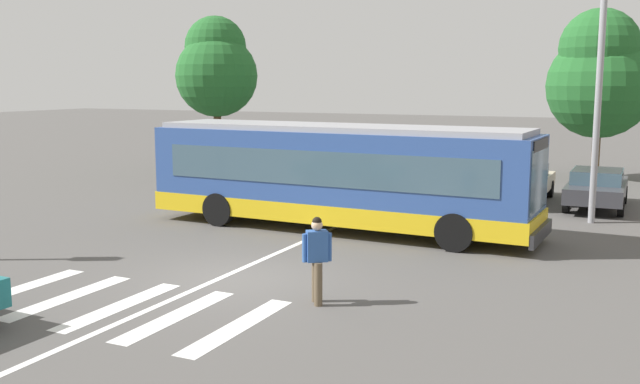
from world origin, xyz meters
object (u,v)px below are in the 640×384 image
parked_car_blue (453,176)px  parked_car_teal (380,172)px  background_tree_right (600,75)px  background_tree_left (216,68)px  twin_arm_street_lamp (601,44)px  pedestrian_crossing_street (317,255)px  parked_car_white (324,168)px  parked_car_champagne (522,180)px  city_transit_bus (338,176)px  parked_car_black (266,165)px  parked_car_charcoal (597,186)px

parked_car_blue → parked_car_teal: bearing=-174.4°
parked_car_blue → background_tree_right: 9.29m
background_tree_right → background_tree_left: bearing=-162.1°
twin_arm_street_lamp → parked_car_blue: bearing=146.7°
pedestrian_crossing_street → background_tree_right: 22.15m
background_tree_right → parked_car_white: bearing=-144.3°
pedestrian_crossing_street → twin_arm_street_lamp: size_ratio=0.20×
parked_car_champagne → background_tree_right: size_ratio=0.61×
pedestrian_crossing_street → city_transit_bus: bearing=110.7°
parked_car_black → parked_car_white: bearing=1.4°
city_transit_bus → pedestrian_crossing_street: 7.21m
parked_car_teal → parked_car_white: bearing=172.8°
parked_car_white → twin_arm_street_lamp: bearing=-18.1°
parked_car_blue → city_transit_bus: bearing=-100.1°
parked_car_white → parked_car_champagne: (8.05, -0.33, 0.00)m
pedestrian_crossing_street → parked_car_charcoal: size_ratio=0.38×
pedestrian_crossing_street → parked_car_teal: (-4.04, 14.14, -0.20)m
background_tree_right → pedestrian_crossing_street: bearing=-98.7°
parked_car_blue → background_tree_right: bearing=58.1°
parked_car_charcoal → parked_car_teal: bearing=177.4°
twin_arm_street_lamp → parked_car_black: bearing=165.6°
background_tree_left → twin_arm_street_lamp: bearing=-17.3°
parked_car_blue → background_tree_left: 12.76m
twin_arm_street_lamp → background_tree_left: 17.99m
background_tree_left → background_tree_right: 17.21m
city_transit_bus → background_tree_right: size_ratio=1.57×
parked_car_teal → parked_car_blue: (2.87, 0.28, 0.00)m
pedestrian_crossing_street → parked_car_blue: size_ratio=0.37×
parked_car_teal → twin_arm_street_lamp: twin_arm_street_lamp is taller
parked_car_teal → parked_car_champagne: same height
city_transit_bus → parked_car_black: city_transit_bus is taller
parked_car_white → parked_car_blue: size_ratio=0.99×
city_transit_bus → parked_car_white: city_transit_bus is taller
city_transit_bus → parked_car_charcoal: (6.55, 7.05, -0.82)m
parked_car_black → parked_car_charcoal: same height
parked_car_teal → parked_car_charcoal: (8.05, -0.36, 0.00)m
city_transit_bus → twin_arm_street_lamp: twin_arm_street_lamp is taller
parked_car_black → parked_car_charcoal: size_ratio=1.00×
parked_car_white → parked_car_teal: bearing=-7.2°
parked_car_blue → twin_arm_street_lamp: size_ratio=0.53×
parked_car_white → parked_car_charcoal: size_ratio=1.01×
parked_car_blue → parked_car_champagne: (2.61, -0.28, 0.00)m
parked_car_black → parked_car_champagne: 10.77m
parked_car_charcoal → background_tree_left: (-17.08, 2.53, 4.20)m
parked_car_white → parked_car_champagne: 8.06m
parked_car_charcoal → twin_arm_street_lamp: twin_arm_street_lamp is taller
pedestrian_crossing_street → background_tree_left: 21.28m
parked_car_white → twin_arm_street_lamp: size_ratio=0.53×
city_transit_bus → parked_car_white: 8.79m
pedestrian_crossing_street → background_tree_right: bearing=81.3°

